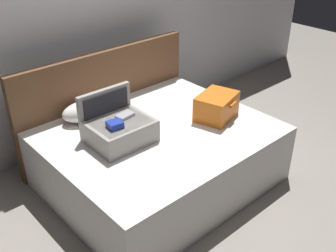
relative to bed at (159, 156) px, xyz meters
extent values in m
plane|color=gray|center=(0.00, -0.40, -0.29)|extent=(12.00, 12.00, 0.00)
cube|color=silver|center=(0.00, 1.25, 1.01)|extent=(8.00, 0.10, 2.60)
cube|color=silver|center=(0.00, 0.00, 0.00)|extent=(1.99, 1.64, 0.57)
cube|color=brown|center=(0.00, 0.86, 0.27)|extent=(2.03, 0.08, 1.11)
cube|color=gray|center=(-0.37, 0.07, 0.39)|extent=(0.53, 0.43, 0.20)
cube|color=#28282D|center=(-0.37, 0.07, 0.42)|extent=(0.47, 0.38, 0.14)
cube|color=#1E33A5|center=(-0.46, 0.02, 0.51)|extent=(0.13, 0.12, 0.06)
cube|color=#99999E|center=(-0.29, 0.12, 0.50)|extent=(0.17, 0.11, 0.03)
cube|color=gray|center=(-0.37, 0.31, 0.50)|extent=(0.53, 0.05, 0.42)
cube|color=#28282D|center=(-0.37, 0.28, 0.50)|extent=(0.45, 0.02, 0.36)
cube|color=#D16619|center=(0.58, -0.18, 0.38)|extent=(0.47, 0.40, 0.18)
cube|color=#28282D|center=(0.58, -0.18, 0.41)|extent=(0.41, 0.36, 0.13)
cube|color=#99999E|center=(0.52, -0.23, 0.49)|extent=(0.11, 0.11, 0.05)
cube|color=#99999E|center=(0.63, -0.13, 0.49)|extent=(0.13, 0.13, 0.05)
cube|color=#D16619|center=(0.58, -0.18, 0.50)|extent=(0.47, 0.40, 0.06)
cube|color=#D16619|center=(0.62, -0.34, 0.47)|extent=(0.12, 0.06, 0.02)
ellipsoid|color=white|center=(-0.37, 0.62, 0.39)|extent=(0.52, 0.34, 0.20)
camera|label=1|loc=(-2.06, -2.41, 2.15)|focal=42.84mm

